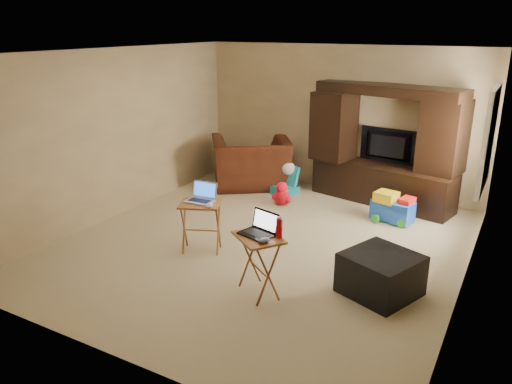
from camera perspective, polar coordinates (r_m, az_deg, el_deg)
The scene contains 22 objects.
floor at distance 6.76m, azimuth 0.83°, elevation -5.96°, with size 5.50×5.50×0.00m, color beige.
ceiling at distance 6.15m, azimuth 0.94°, elevation 15.72°, with size 5.50×5.50×0.00m, color silver.
wall_back at distance 8.80m, azimuth 9.47°, elevation 8.17°, with size 5.00×5.00×0.00m, color tan.
wall_front at distance 4.24m, azimuth -17.05°, elevation -3.87°, with size 5.00×5.00×0.00m, color tan.
wall_left at distance 7.81m, azimuth -15.61°, elevation 6.41°, with size 5.50×5.50×0.00m, color tan.
wall_right at distance 5.65m, azimuth 23.82°, elevation 0.95°, with size 5.50×5.50×0.00m, color tan.
window_pane at distance 7.12m, azimuth 25.20°, elevation 5.42°, with size 1.20×1.20×0.00m, color white.
window_frame at distance 7.12m, azimuth 25.04°, elevation 5.44°, with size 0.06×1.14×1.34m, color white.
entertainment_center at distance 8.30m, azimuth 14.50°, elevation 5.16°, with size 2.35×0.59×1.92m, color black.
television at distance 8.43m, azimuth 14.72°, elevation 5.07°, with size 0.98×0.13×0.56m, color black.
recliner at distance 9.00m, azimuth -0.57°, elevation 3.36°, with size 1.36×1.18×0.88m, color #461A0F.
child_rocker at distance 8.62m, azimuth 3.34°, elevation 1.30°, with size 0.37×0.43×0.50m, color #187384, non-canonical shape.
plush_toy at distance 8.15m, azimuth 2.97°, elevation -0.12°, with size 0.35×0.29×0.39m, color red, non-canonical shape.
push_toy at distance 7.70m, azimuth 15.36°, elevation -1.67°, with size 0.61×0.44×0.46m, color blue, non-canonical shape.
ottoman at distance 5.67m, azimuth 14.06°, elevation -9.10°, with size 0.71×0.71×0.46m, color black.
tray_table_left at distance 6.48m, azimuth -6.29°, elevation -4.01°, with size 0.51×0.41×0.66m, color #AA5C29.
tray_table_right at distance 5.45m, azimuth 0.31°, elevation -8.36°, with size 0.52×0.42×0.68m, color #9D6026.
laptop_left at distance 6.36m, azimuth -6.50°, elevation -0.12°, with size 0.35×0.28×0.24m, color #A4A4A9.
laptop_right at distance 5.29m, azimuth 0.04°, elevation -3.74°, with size 0.36×0.29×0.24m, color black.
mouse_left at distance 6.19m, azimuth -5.34°, elevation -1.51°, with size 0.09×0.13×0.05m, color silver.
mouse_right at distance 5.14m, azimuth 0.95°, elevation -5.56°, with size 0.09×0.14×0.06m, color #45454B.
water_bottle at distance 5.24m, azimuth 2.66°, elevation -4.16°, with size 0.07×0.07×0.21m, color red.
Camera 1 is at (2.90, -5.41, 2.81)m, focal length 35.00 mm.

